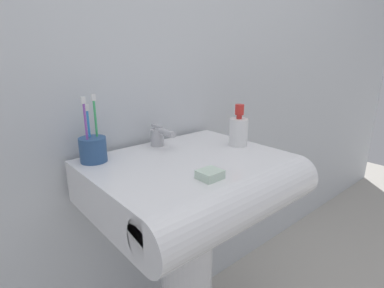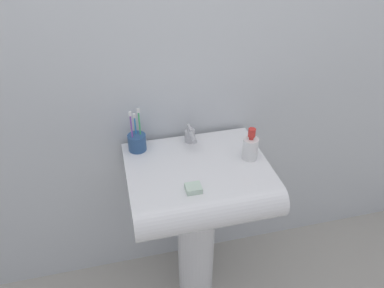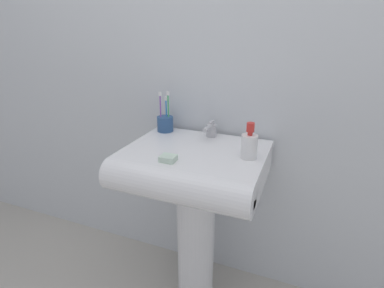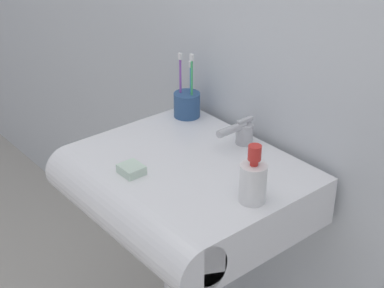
{
  "view_description": "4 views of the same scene",
  "coord_description": "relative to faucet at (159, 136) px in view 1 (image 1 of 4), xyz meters",
  "views": [
    {
      "loc": [
        -0.58,
        -0.71,
        1.18
      ],
      "look_at": [
        0.02,
        -0.01,
        0.9
      ],
      "focal_mm": 28.0,
      "sensor_mm": 36.0,
      "label": 1
    },
    {
      "loc": [
        -0.33,
        -1.26,
        1.85
      ],
      "look_at": [
        -0.02,
        0.02,
        0.94
      ],
      "focal_mm": 35.0,
      "sensor_mm": 36.0,
      "label": 2
    },
    {
      "loc": [
        0.44,
        -1.16,
        1.36
      ],
      "look_at": [
        -0.01,
        -0.03,
        0.88
      ],
      "focal_mm": 28.0,
      "sensor_mm": 36.0,
      "label": 3
    },
    {
      "loc": [
        1.07,
        -0.89,
        1.65
      ],
      "look_at": [
        0.01,
        -0.02,
        0.92
      ],
      "focal_mm": 55.0,
      "sensor_mm": 36.0,
      "label": 4
    }
  ],
  "objects": [
    {
      "name": "faucet",
      "position": [
        0.0,
        0.0,
        0.0
      ],
      "size": [
        0.05,
        0.13,
        0.08
      ],
      "color": "#B7B7BC",
      "rests_on": "sink_basin"
    },
    {
      "name": "wall_back",
      "position": [
        -0.01,
        0.11,
        0.31
      ],
      "size": [
        5.0,
        0.05,
        2.4
      ],
      "primitive_type": "cube",
      "color": "silver",
      "rests_on": "ground"
    },
    {
      "name": "toothbrush_cup",
      "position": [
        -0.25,
        0.0,
        0.0
      ],
      "size": [
        0.08,
        0.08,
        0.21
      ],
      "color": "#2D5184",
      "rests_on": "sink_basin"
    },
    {
      "name": "bar_soap",
      "position": [
        -0.07,
        -0.33,
        -0.03
      ],
      "size": [
        0.06,
        0.06,
        0.02
      ],
      "primitive_type": "cube",
      "color": "silver",
      "rests_on": "sink_basin"
    },
    {
      "name": "sink_basin",
      "position": [
        -0.01,
        -0.22,
        -0.11
      ],
      "size": [
        0.62,
        0.53,
        0.14
      ],
      "color": "white",
      "rests_on": "sink_pedestal"
    },
    {
      "name": "sink_pedestal",
      "position": [
        -0.01,
        -0.17,
        -0.54
      ],
      "size": [
        0.19,
        0.19,
        0.71
      ],
      "primitive_type": "cylinder",
      "color": "white",
      "rests_on": "ground"
    },
    {
      "name": "soap_bottle",
      "position": [
        0.23,
        -0.18,
        0.02
      ],
      "size": [
        0.07,
        0.07,
        0.15
      ],
      "color": "white",
      "rests_on": "sink_basin"
    }
  ]
}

